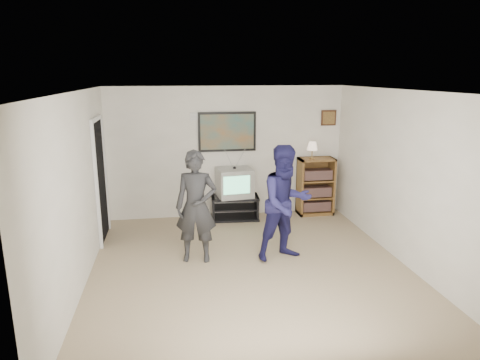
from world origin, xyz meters
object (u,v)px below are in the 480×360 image
object	(u,v)px
bookshelf	(316,186)
person_tall	(196,207)
person_short	(286,203)
media_stand	(235,207)
crt_television	(235,182)

from	to	relation	value
bookshelf	person_tall	bearing A→B (deg)	-143.50
bookshelf	person_short	xyz separation A→B (m)	(-1.15, -1.96, 0.30)
bookshelf	person_tall	distance (m)	3.07
media_stand	person_tall	bearing A→B (deg)	-111.20
bookshelf	person_short	size ratio (longest dim) A/B	0.65
crt_television	bookshelf	bearing A→B (deg)	-4.64
bookshelf	crt_television	bearing A→B (deg)	-178.24
media_stand	crt_television	size ratio (longest dim) A/B	1.45
media_stand	person_tall	size ratio (longest dim) A/B	0.56
media_stand	person_tall	xyz separation A→B (m)	(-0.84, -1.77, 0.61)
media_stand	crt_television	distance (m)	0.49
media_stand	crt_television	world-z (taller)	crt_television
person_short	person_tall	bearing A→B (deg)	158.47
crt_television	person_short	world-z (taller)	person_short
bookshelf	person_short	distance (m)	2.29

